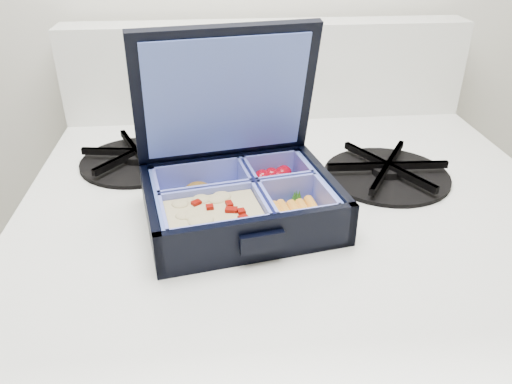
{
  "coord_description": "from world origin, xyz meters",
  "views": [
    {
      "loc": [
        0.44,
        1.12,
        1.31
      ],
      "look_at": [
        0.49,
        1.61,
        1.03
      ],
      "focal_mm": 35.0,
      "sensor_mm": 36.0,
      "label": 1
    }
  ],
  "objects": [
    {
      "name": "burner_grate",
      "position": [
        0.67,
        1.69,
        1.01
      ],
      "size": [
        0.17,
        0.17,
        0.02
      ],
      "primitive_type": "cylinder",
      "rotation": [
        0.0,
        0.0,
        -0.04
      ],
      "color": "black",
      "rests_on": "stove"
    },
    {
      "name": "bento_box",
      "position": [
        0.47,
        1.6,
        1.02
      ],
      "size": [
        0.23,
        0.2,
        0.05
      ],
      "primitive_type": null,
      "rotation": [
        0.0,
        0.0,
        0.18
      ],
      "color": "black",
      "rests_on": "stove"
    },
    {
      "name": "burner_grate_rear",
      "position": [
        0.34,
        1.77,
        1.01
      ],
      "size": [
        0.18,
        0.18,
        0.02
      ],
      "primitive_type": "cylinder",
      "rotation": [
        0.0,
        0.0,
        -0.14
      ],
      "color": "black",
      "rests_on": "stove"
    },
    {
      "name": "fork",
      "position": [
        0.53,
        1.74,
        1.0
      ],
      "size": [
        0.09,
        0.16,
        0.01
      ],
      "primitive_type": null,
      "rotation": [
        0.0,
        0.0,
        -0.46
      ],
      "color": "silver",
      "rests_on": "stove"
    }
  ]
}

